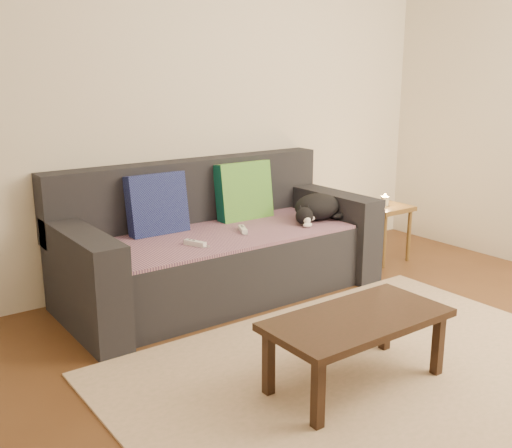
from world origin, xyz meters
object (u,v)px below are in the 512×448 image
Objects in this scene: wii_remote_b at (243,230)px; side_table at (384,215)px; coffee_table at (357,325)px; sofa at (217,249)px; wii_remote_a at (195,243)px; cat at (316,208)px.

side_table is (1.34, -0.02, -0.09)m from wii_remote_b.
sofa is at bearing 84.45° from coffee_table.
sofa is at bearing 173.81° from side_table.
cat is at bearing -108.77° from wii_remote_a.
cat reaches higher than wii_remote_a.
wii_remote_a is 1.00× the size of wii_remote_b.
wii_remote_a is 0.43m from wii_remote_b.
side_table is (1.76, 0.08, -0.09)m from wii_remote_a.
wii_remote_a is at bearing -177.48° from side_table.
wii_remote_a reaches higher than side_table.
wii_remote_b is at bearing 79.06° from coffee_table.
cat reaches higher than wii_remote_b.
coffee_table is (-0.25, -1.30, -0.14)m from wii_remote_b.
side_table is at bearing 38.86° from coffee_table.
wii_remote_a reaches higher than coffee_table.
coffee_table is (-1.59, -1.28, -0.05)m from side_table.
wii_remote_a is (-1.02, -0.05, -0.07)m from cat.
sofa is at bearing 178.93° from cat.
wii_remote_b is at bearing -98.84° from wii_remote_a.
cat is (0.71, -0.18, 0.22)m from sofa.
wii_remote_a is at bearing 97.87° from coffee_table.
sofa is 14.00× the size of wii_remote_a.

